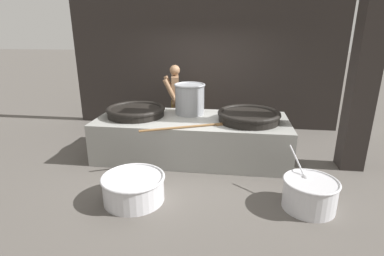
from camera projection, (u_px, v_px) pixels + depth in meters
ground_plane at (192, 156)px, 5.95m from camera, size 60.00×60.00×0.00m
back_wall at (204, 38)px, 7.27m from camera, size 6.65×0.24×4.38m
support_pillar at (370, 42)px, 4.81m from camera, size 0.40×0.40×4.38m
hearth_platform at (192, 137)px, 5.83m from camera, size 3.63×1.46×0.78m
giant_wok_near at (136, 111)px, 5.85m from camera, size 1.13×1.13×0.18m
giant_wok_far at (249, 116)px, 5.48m from camera, size 1.15×1.15×0.20m
stock_pot at (190, 98)px, 5.92m from camera, size 0.61×0.61×0.60m
stirring_paddle at (185, 127)px, 5.14m from camera, size 1.37×0.66×0.04m
cook at (175, 99)px, 6.82m from camera, size 0.44×0.64×1.65m
prep_bowl_vegetables at (310, 193)px, 4.15m from camera, size 0.76×0.95×0.73m
prep_bowl_meat at (134, 187)px, 4.35m from camera, size 0.92×0.92×0.39m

